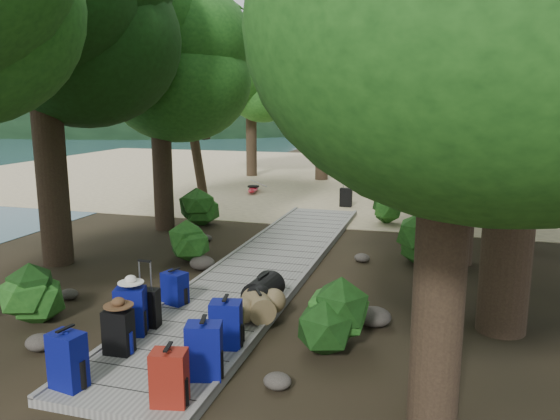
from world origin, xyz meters
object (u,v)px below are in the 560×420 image
(backpack_right_c, at_px, (226,322))
(backpack_right_d, at_px, (231,323))
(suitcase_on_boardwalk, at_px, (147,308))
(backpack_left_d, at_px, (175,286))
(sun_lounger, at_px, (412,195))
(backpack_right_a, at_px, (169,375))
(backpack_left_a, at_px, (67,357))
(duffel_right_khaki, at_px, (258,306))
(backpack_left_c, at_px, (131,309))
(backpack_left_b, at_px, (118,330))
(backpack_right_b, at_px, (204,348))
(kayak, at_px, (253,188))
(duffel_right_black, at_px, (263,291))
(lone_suitcase_on_sand, at_px, (346,197))

(backpack_right_c, bearing_deg, backpack_right_d, 78.99)
(backpack_right_c, distance_m, suitcase_on_boardwalk, 1.46)
(backpack_left_d, relative_size, sun_lounger, 0.35)
(backpack_right_a, height_order, sun_lounger, backpack_right_a)
(backpack_left_a, bearing_deg, sun_lounger, 86.94)
(backpack_left_d, xyz_separation_m, backpack_right_a, (1.41, -2.87, 0.05))
(sun_lounger, bearing_deg, suitcase_on_boardwalk, -118.88)
(backpack_right_c, xyz_separation_m, duffel_right_khaki, (0.11, 1.08, -0.15))
(backpack_left_c, xyz_separation_m, backpack_right_c, (1.49, -0.00, -0.03))
(backpack_left_b, distance_m, backpack_right_b, 1.42)
(backpack_left_a, height_order, backpack_right_a, backpack_left_a)
(backpack_left_b, xyz_separation_m, kayak, (-2.90, 13.86, -0.27))
(backpack_right_b, bearing_deg, sun_lounger, 67.03)
(backpack_left_d, xyz_separation_m, backpack_right_b, (1.53, -2.19, 0.09))
(backpack_right_b, xyz_separation_m, suitcase_on_boardwalk, (-1.49, 1.20, -0.09))
(duffel_right_khaki, height_order, kayak, duffel_right_khaki)
(duffel_right_khaki, bearing_deg, backpack_left_a, -151.31)
(backpack_left_b, xyz_separation_m, duffel_right_khaki, (1.43, 1.68, -0.13))
(backpack_right_b, relative_size, duffel_right_khaki, 1.23)
(backpack_left_b, distance_m, kayak, 14.16)
(backpack_right_d, bearing_deg, kayak, 95.29)
(backpack_left_b, bearing_deg, backpack_right_a, -40.07)
(sun_lounger, bearing_deg, backpack_left_a, -116.85)
(kayak, bearing_deg, backpack_left_a, -91.35)
(backpack_right_b, height_order, backpack_right_d, backpack_right_b)
(backpack_left_c, distance_m, backpack_right_d, 1.51)
(backpack_right_b, height_order, duffel_right_khaki, backpack_right_b)
(backpack_left_a, distance_m, backpack_left_b, 0.97)
(backpack_right_a, xyz_separation_m, sun_lounger, (1.89, 14.11, -0.17))
(backpack_left_d, relative_size, suitcase_on_boardwalk, 1.02)
(duffel_right_black, bearing_deg, duffel_right_khaki, -73.71)
(backpack_left_a, bearing_deg, backpack_right_c, 58.08)
(backpack_right_d, bearing_deg, backpack_right_c, -101.89)
(sun_lounger, bearing_deg, duffel_right_black, -113.60)
(backpack_right_d, height_order, sun_lounger, backpack_right_d)
(duffel_right_khaki, distance_m, sun_lounger, 11.60)
(suitcase_on_boardwalk, relative_size, lone_suitcase_on_sand, 0.95)
(backpack_right_c, bearing_deg, duffel_right_black, 78.52)
(backpack_left_c, height_order, duffel_right_khaki, backpack_left_c)
(backpack_left_c, xyz_separation_m, backpack_right_d, (1.49, 0.21, -0.14))
(backpack_left_a, height_order, lone_suitcase_on_sand, backpack_left_a)
(backpack_left_a, bearing_deg, duffel_right_black, 76.77)
(backpack_left_d, height_order, duffel_right_khaki, backpack_left_d)
(backpack_left_a, relative_size, backpack_left_b, 1.13)
(duffel_right_khaki, bearing_deg, duffel_right_black, 68.87)
(backpack_left_b, bearing_deg, lone_suitcase_on_sand, 81.89)
(backpack_right_d, distance_m, suitcase_on_boardwalk, 1.42)
(backpack_right_c, xyz_separation_m, duffel_right_black, (-0.01, 1.69, -0.12))
(duffel_right_khaki, distance_m, duffel_right_black, 0.62)
(backpack_left_a, bearing_deg, backpack_right_a, 10.13)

